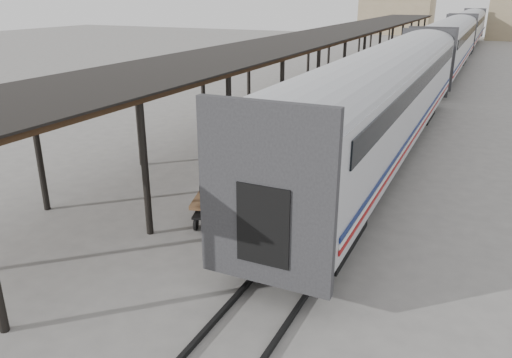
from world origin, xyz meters
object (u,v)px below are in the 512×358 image
object	(u,v)px
baggage_cart	(219,199)
porter	(214,170)
luggage_tug	(345,93)
pedestrian	(274,112)

from	to	relation	value
baggage_cart	porter	world-z (taller)	porter
luggage_tug	pedestrian	bearing A→B (deg)	-91.05
baggage_cart	porter	bearing A→B (deg)	-86.27
porter	pedestrian	size ratio (longest dim) A/B	1.05
baggage_cart	luggage_tug	xyz separation A→B (m)	(-1.26, 18.60, 0.03)
luggage_tug	pedestrian	world-z (taller)	pedestrian
porter	pedestrian	bearing A→B (deg)	42.66
luggage_tug	porter	world-z (taller)	porter
luggage_tug	porter	bearing A→B (deg)	-75.79
porter	luggage_tug	bearing A→B (deg)	32.39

